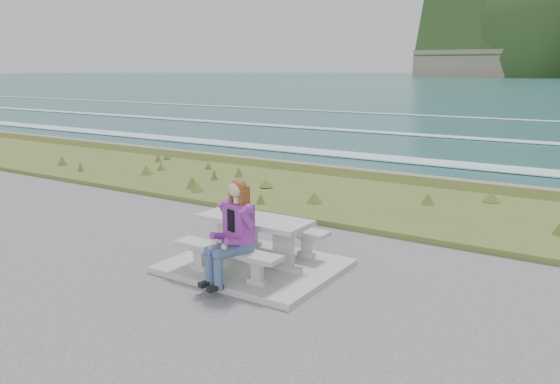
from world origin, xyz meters
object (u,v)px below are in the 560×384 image
Objects in this scene: seated_woman at (230,246)px; bench_landward at (227,254)px; bench_seaward at (279,231)px; picnic_table at (254,228)px.

bench_landward is at bearing 156.40° from seated_woman.
seated_woman reaches higher than bench_seaward.
seated_woman reaches higher than bench_landward.
picnic_table is 0.74m from bench_seaward.
bench_seaward is (0.00, 0.70, -0.23)m from picnic_table.
picnic_table is 1.20× the size of seated_woman.
bench_landward is (0.00, -0.70, -0.23)m from picnic_table.
bench_landward is 1.40m from bench_seaward.
bench_seaward is (0.00, 1.40, 0.00)m from bench_landward.
bench_landward is at bearing -90.00° from picnic_table.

